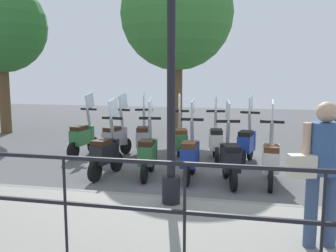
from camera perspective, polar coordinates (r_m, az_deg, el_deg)
The scene contains 19 objects.
ground_plane at distance 7.90m, azimuth 3.26°, elevation -6.79°, with size 28.00×28.00×0.00m, color #4C4C4F.
promenade_walkway at distance 4.95m, azimuth -2.67°, elevation -15.22°, with size 2.20×20.00×0.15m.
fence_railing at distance 3.72m, azimuth -6.95°, elevation -9.83°, with size 0.04×16.03×1.07m.
lamp_post_near at distance 5.25m, azimuth 0.49°, elevation 8.86°, with size 0.26×0.90×4.40m.
pedestrian_with_bag at distance 4.32m, azimuth 22.43°, elevation -5.34°, with size 0.41×0.63×1.59m.
tree_large at distance 13.76m, azimuth -24.20°, elevation 13.57°, with size 3.00×3.00×5.02m.
tree_distant at distance 12.02m, azimuth 1.36°, elevation 16.70°, with size 3.48×3.48×5.58m.
potted_palm at distance 11.28m, azimuth 24.22°, elevation -0.66°, with size 1.06×0.66×1.05m.
scooter_near_0 at distance 7.04m, azimuth 15.41°, elevation -4.90°, with size 1.23×0.44×1.54m.
scooter_near_1 at distance 6.94m, azimuth 9.40°, elevation -4.90°, with size 1.22×0.50×1.54m.
scooter_near_2 at distance 7.14m, azimuth 3.37°, elevation -4.43°, with size 1.23×0.44×1.54m.
scooter_near_3 at distance 7.32m, azimuth -3.09°, elevation -4.11°, with size 1.23×0.44×1.54m.
scooter_near_4 at distance 7.46m, azimuth -9.46°, elevation -3.98°, with size 1.23×0.46×1.54m.
scooter_far_0 at distance 8.55m, azimuth 11.90°, elevation -2.48°, with size 1.22×0.49×1.54m.
scooter_far_1 at distance 8.71m, azimuth 7.31°, elevation -2.17°, with size 1.23×0.46×1.54m.
scooter_far_2 at distance 8.66m, azimuth 1.91°, elevation -2.17°, with size 1.21×0.52×1.54m.
scooter_far_3 at distance 9.00m, azimuth -3.79°, elevation -1.79°, with size 1.22×0.48×1.54m.
scooter_far_4 at distance 9.09m, azimuth -7.97°, elevation -1.75°, with size 1.21×0.53×1.54m.
scooter_far_5 at distance 9.40m, azimuth -12.84°, elevation -1.55°, with size 1.22×0.47×1.54m.
Camera 1 is at (-7.54, -1.18, 2.04)m, focal length 40.00 mm.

